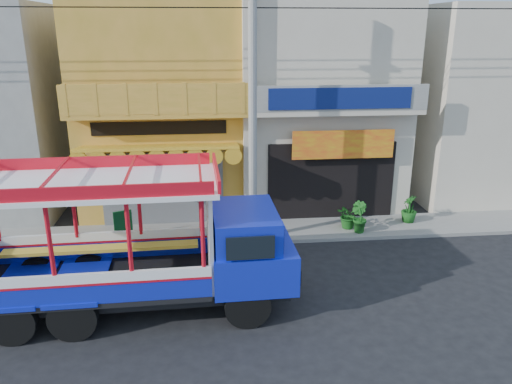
# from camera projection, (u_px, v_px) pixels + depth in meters

# --- Properties ---
(ground) EXTENTS (90.00, 90.00, 0.00)m
(ground) POSITION_uv_depth(u_px,v_px,m) (301.00, 289.00, 13.55)
(ground) COLOR black
(ground) RESTS_ON ground
(sidewalk) EXTENTS (30.00, 2.00, 0.12)m
(sidewalk) POSITION_uv_depth(u_px,v_px,m) (280.00, 230.00, 17.31)
(sidewalk) COLOR slate
(sidewalk) RESTS_ON ground
(shophouse_left) EXTENTS (6.00, 7.50, 8.24)m
(shophouse_left) POSITION_uv_depth(u_px,v_px,m) (165.00, 99.00, 19.41)
(shophouse_left) COLOR #B18A27
(shophouse_left) RESTS_ON ground
(shophouse_right) EXTENTS (6.00, 6.75, 8.24)m
(shophouse_right) POSITION_uv_depth(u_px,v_px,m) (316.00, 97.00, 19.99)
(shophouse_right) COLOR beige
(shophouse_right) RESTS_ON ground
(party_pilaster) EXTENTS (0.35, 0.30, 8.00)m
(party_pilaster) POSITION_uv_depth(u_px,v_px,m) (248.00, 114.00, 16.79)
(party_pilaster) COLOR beige
(party_pilaster) RESTS_ON ground
(filler_building_right) EXTENTS (6.00, 6.00, 7.60)m
(filler_building_right) POSITION_uv_depth(u_px,v_px,m) (480.00, 102.00, 20.79)
(filler_building_right) COLOR beige
(filler_building_right) RESTS_ON ground
(utility_pole) EXTENTS (28.00, 0.26, 9.00)m
(utility_pole) POSITION_uv_depth(u_px,v_px,m) (258.00, 88.00, 15.02)
(utility_pole) COLOR gray
(utility_pole) RESTS_ON ground
(songthaew_truck) EXTENTS (7.98, 2.86, 3.69)m
(songthaew_truck) POSITION_uv_depth(u_px,v_px,m) (156.00, 244.00, 12.04)
(songthaew_truck) COLOR black
(songthaew_truck) RESTS_ON ground
(green_sign) EXTENTS (0.59, 0.44, 0.92)m
(green_sign) POSITION_uv_depth(u_px,v_px,m) (123.00, 226.00, 16.51)
(green_sign) COLOR black
(green_sign) RESTS_ON sidewalk
(potted_plant_a) EXTENTS (1.08, 1.06, 0.91)m
(potted_plant_a) POSITION_uv_depth(u_px,v_px,m) (348.00, 215.00, 17.28)
(potted_plant_a) COLOR #164E17
(potted_plant_a) RESTS_ON sidewalk
(potted_plant_b) EXTENTS (0.65, 0.71, 1.05)m
(potted_plant_b) POSITION_uv_depth(u_px,v_px,m) (359.00, 217.00, 16.91)
(potted_plant_b) COLOR #164E17
(potted_plant_b) RESTS_ON sidewalk
(potted_plant_c) EXTENTS (0.67, 0.67, 0.99)m
(potted_plant_c) POSITION_uv_depth(u_px,v_px,m) (409.00, 209.00, 17.79)
(potted_plant_c) COLOR #164E17
(potted_plant_c) RESTS_ON sidewalk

